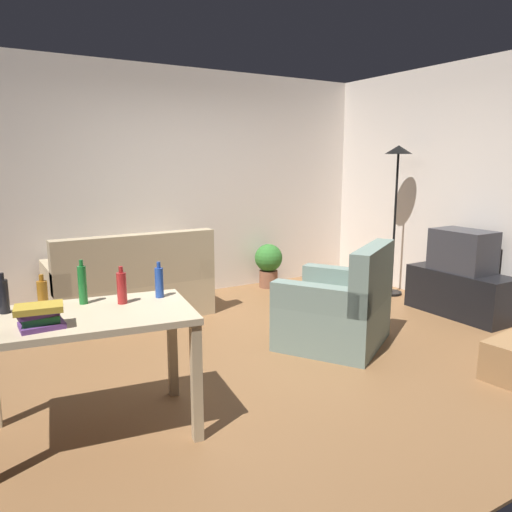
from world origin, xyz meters
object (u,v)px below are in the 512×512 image
at_px(couch, 131,288).
at_px(potted_plant, 269,262).
at_px(armchair, 339,310).
at_px(bottle_green, 82,284).
at_px(torchiere_lamp, 397,179).
at_px(bottle_amber, 43,294).
at_px(book_stack, 40,316).
at_px(tv, 463,251).
at_px(bottle_blue, 159,282).
at_px(desk, 88,331).
at_px(bottle_red, 122,287).
at_px(tv_stand, 459,293).
at_px(bottle_dark, 3,296).

height_order(couch, potted_plant, couch).
bearing_deg(armchair, bottle_green, -27.41).
height_order(torchiere_lamp, bottle_green, torchiere_lamp).
height_order(bottle_amber, book_stack, bottle_amber).
xyz_separation_m(tv, bottle_blue, (-3.44, -0.28, 0.16)).
bearing_deg(torchiere_lamp, bottle_blue, -160.05).
height_order(torchiere_lamp, bottle_blue, torchiere_lamp).
relative_size(torchiere_lamp, desk, 1.40).
height_order(desk, bottle_green, bottle_green).
bearing_deg(tv, bottle_green, 92.64).
xyz_separation_m(bottle_green, book_stack, (-0.29, -0.35, -0.06)).
bearing_deg(potted_plant, torchiere_lamp, -43.94).
relative_size(potted_plant, bottle_red, 2.42).
bearing_deg(bottle_blue, torchiere_lamp, 19.95).
distance_m(tv_stand, torchiere_lamp, 1.52).
height_order(tv_stand, bottle_red, bottle_red).
distance_m(bottle_green, book_stack, 0.46).
xyz_separation_m(couch, torchiere_lamp, (3.04, -0.77, 1.10)).
height_order(torchiere_lamp, bottle_red, torchiere_lamp).
height_order(torchiere_lamp, potted_plant, torchiere_lamp).
bearing_deg(tv, book_stack, 97.21).
xyz_separation_m(bottle_amber, bottle_red, (0.44, -0.13, 0.01)).
xyz_separation_m(tv, bottle_green, (-3.89, -0.18, 0.18)).
bearing_deg(bottle_amber, desk, -47.22).
height_order(couch, torchiere_lamp, torchiere_lamp).
bearing_deg(bottle_dark, tv, 1.89).
bearing_deg(bottle_blue, couch, 78.95).
xyz_separation_m(couch, bottle_blue, (-0.39, -2.02, 0.55)).
height_order(bottle_green, bottle_red, bottle_green).
xyz_separation_m(potted_plant, bottle_amber, (-3.00, -2.22, 0.52)).
bearing_deg(bottle_red, armchair, 8.31).
height_order(tv_stand, armchair, armchair).
distance_m(torchiere_lamp, potted_plant, 1.90).
relative_size(bottle_dark, book_stack, 0.92).
relative_size(desk, bottle_dark, 5.39).
xyz_separation_m(bottle_amber, book_stack, (-0.06, -0.36, -0.03)).
xyz_separation_m(torchiere_lamp, bottle_dark, (-4.32, -1.11, -0.55)).
bearing_deg(potted_plant, bottle_amber, -143.48).
bearing_deg(bottle_blue, armchair, 8.91).
distance_m(potted_plant, bottle_green, 3.60).
bearing_deg(torchiere_lamp, tv_stand, -90.00).
distance_m(couch, book_stack, 2.59).
bearing_deg(book_stack, bottle_amber, 79.73).
bearing_deg(potted_plant, tv_stand, -61.29).
height_order(tv_stand, bottle_blue, bottle_blue).
xyz_separation_m(tv, bottle_amber, (-4.12, -0.17, 0.15)).
bearing_deg(torchiere_lamp, couch, 165.81).
distance_m(tv, bottle_green, 3.90).
relative_size(bottle_amber, bottle_red, 0.90).
bearing_deg(potted_plant, armchair, -104.92).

